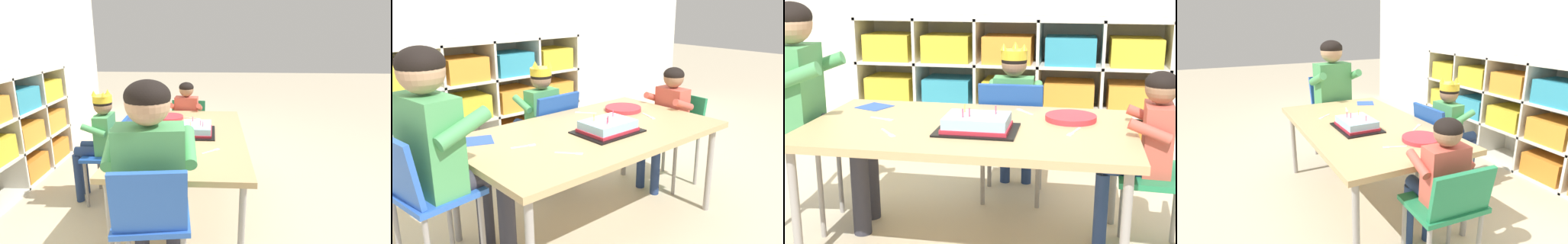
% 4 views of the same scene
% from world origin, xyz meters
% --- Properties ---
extents(ground, '(16.00, 16.00, 0.00)m').
position_xyz_m(ground, '(0.00, 0.00, 0.00)').
color(ground, beige).
extents(storage_cubby_shelf, '(2.12, 0.37, 0.93)m').
position_xyz_m(storage_cubby_shelf, '(-0.00, 1.48, 0.46)').
color(storage_cubby_shelf, silver).
rests_on(storage_cubby_shelf, ground).
extents(activity_table, '(1.40, 0.82, 0.56)m').
position_xyz_m(activity_table, '(0.00, 0.00, 0.53)').
color(activity_table, tan).
rests_on(activity_table, ground).
extents(classroom_chair_blue, '(0.36, 0.35, 0.67)m').
position_xyz_m(classroom_chair_blue, '(0.12, 0.54, 0.40)').
color(classroom_chair_blue, '#1E4CA8').
rests_on(classroom_chair_blue, ground).
extents(child_with_crown, '(0.30, 0.31, 0.85)m').
position_xyz_m(child_with_crown, '(0.12, 0.65, 0.53)').
color(child_with_crown, '#4C9E5B').
rests_on(child_with_crown, ground).
extents(classroom_chair_adult_side, '(0.37, 0.37, 0.75)m').
position_xyz_m(classroom_chair_adult_side, '(-0.89, 0.07, 0.47)').
color(classroom_chair_adult_side, blue).
rests_on(classroom_chair_adult_side, ground).
extents(adult_helper_seated, '(0.45, 0.43, 1.08)m').
position_xyz_m(adult_helper_seated, '(-0.77, 0.09, 0.67)').
color(adult_helper_seated, '#4C9E5B').
rests_on(adult_helper_seated, ground).
extents(classroom_chair_guest_side, '(0.33, 0.37, 0.61)m').
position_xyz_m(classroom_chair_guest_side, '(0.83, 0.05, 0.39)').
color(classroom_chair_guest_side, '#238451').
rests_on(classroom_chair_guest_side, ground).
extents(guest_at_table_side, '(0.31, 0.30, 0.81)m').
position_xyz_m(guest_at_table_side, '(0.74, 0.06, 0.52)').
color(guest_at_table_side, '#D15647').
rests_on(guest_at_table_side, ground).
extents(birthday_cake_on_tray, '(0.33, 0.26, 0.10)m').
position_xyz_m(birthday_cake_on_tray, '(0.05, -0.08, 0.59)').
color(birthday_cake_on_tray, black).
rests_on(birthday_cake_on_tray, activity_table).
extents(paper_plate_stack, '(0.23, 0.23, 0.02)m').
position_xyz_m(paper_plate_stack, '(0.43, 0.17, 0.58)').
color(paper_plate_stack, '#DB333D').
rests_on(paper_plate_stack, activity_table).
extents(paper_napkin_square, '(0.18, 0.18, 0.00)m').
position_xyz_m(paper_napkin_square, '(-0.53, 0.25, 0.57)').
color(paper_napkin_square, '#3356B7').
rests_on(paper_napkin_square, activity_table).
extents(fork_at_table_front_edge, '(0.12, 0.05, 0.00)m').
position_xyz_m(fork_at_table_front_edge, '(-0.40, 0.03, 0.57)').
color(fork_at_table_front_edge, white).
rests_on(fork_at_table_front_edge, activity_table).
extents(fork_beside_plate_stack, '(0.09, 0.11, 0.00)m').
position_xyz_m(fork_beside_plate_stack, '(0.21, 0.29, 0.57)').
color(fork_beside_plate_stack, white).
rests_on(fork_beside_plate_stack, activity_table).
extents(fork_near_cake_tray, '(0.10, 0.11, 0.00)m').
position_xyz_m(fork_near_cake_tray, '(-0.29, -0.19, 0.57)').
color(fork_near_cake_tray, white).
rests_on(fork_near_cake_tray, activity_table).
extents(fork_scattered_mid_table, '(0.06, 0.13, 0.00)m').
position_xyz_m(fork_scattered_mid_table, '(0.44, -0.03, 0.57)').
color(fork_scattered_mid_table, white).
rests_on(fork_scattered_mid_table, activity_table).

